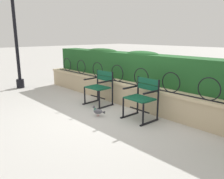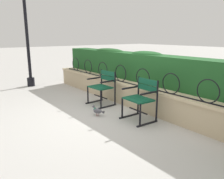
{
  "view_description": "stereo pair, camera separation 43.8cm",
  "coord_description": "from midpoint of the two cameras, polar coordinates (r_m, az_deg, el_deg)",
  "views": [
    {
      "loc": [
        3.41,
        -3.0,
        1.67
      ],
      "look_at": [
        0.0,
        0.15,
        0.55
      ],
      "focal_mm": 36.28,
      "sensor_mm": 36.0,
      "label": 1
    },
    {
      "loc": [
        3.7,
        -2.67,
        1.67
      ],
      "look_at": [
        0.0,
        0.15,
        0.55
      ],
      "focal_mm": 36.28,
      "sensor_mm": 36.0,
      "label": 2
    }
  ],
  "objects": [
    {
      "name": "ground_plane",
      "position": [
        4.84,
        -3.89,
        -6.64
      ],
      "size": [
        60.0,
        60.0,
        0.0
      ],
      "primitive_type": "plane",
      "color": "#B7B5AF"
    },
    {
      "name": "iron_arch_fence",
      "position": [
        5.32,
        2.02,
        3.34
      ],
      "size": [
        6.71,
        0.02,
        0.42
      ],
      "color": "black",
      "rests_on": "stone_wall"
    },
    {
      "name": "park_chair_left",
      "position": [
        5.52,
        -5.34,
        0.77
      ],
      "size": [
        0.6,
        0.55,
        0.83
      ],
      "color": "#0F4C33",
      "rests_on": "ground"
    },
    {
      "name": "pigeon_near_chairs",
      "position": [
        4.8,
        -6.17,
        -5.49
      ],
      "size": [
        0.27,
        0.19,
        0.22
      ],
      "color": "#5B5B66",
      "rests_on": "ground"
    },
    {
      "name": "stone_wall",
      "position": [
        5.36,
        3.77,
        -1.57
      ],
      "size": [
        7.25,
        0.41,
        0.54
      ],
      "color": "tan",
      "rests_on": "ground"
    },
    {
      "name": "hedge_row",
      "position": [
        5.56,
        7.02,
        5.56
      ],
      "size": [
        7.11,
        0.54,
        0.76
      ],
      "color": "#1E5123",
      "rests_on": "stone_wall"
    },
    {
      "name": "park_chair_right",
      "position": [
        4.56,
        4.92,
        -1.94
      ],
      "size": [
        0.6,
        0.54,
        0.83
      ],
      "color": "#0F4C33",
      "rests_on": "ground"
    },
    {
      "name": "lamppost",
      "position": [
        7.86,
        -24.76,
        13.48
      ],
      "size": [
        0.28,
        0.28,
        3.52
      ],
      "color": "black",
      "rests_on": "ground"
    }
  ]
}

